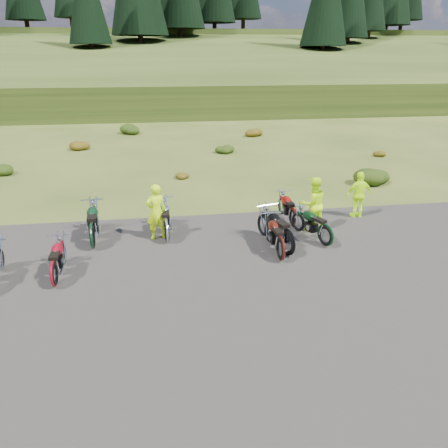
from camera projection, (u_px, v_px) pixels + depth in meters
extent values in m
plane|color=#374818|center=(213.00, 264.00, 12.47)|extent=(300.00, 300.00, 0.00)
cube|color=black|center=(224.00, 301.00, 10.63)|extent=(20.00, 12.00, 0.04)
cube|color=#293A13|center=(160.00, 75.00, 113.63)|extent=(300.00, 90.00, 9.17)
cylinder|color=black|center=(27.00, 26.00, 69.52)|extent=(0.70, 0.70, 2.20)
cylinder|color=black|center=(72.00, 23.00, 75.58)|extent=(0.70, 0.70, 2.20)
cylinder|color=black|center=(92.00, 52.00, 55.11)|extent=(0.70, 0.70, 2.20)
cylinder|color=black|center=(141.00, 42.00, 61.02)|extent=(0.70, 0.70, 2.20)
cylinder|color=black|center=(181.00, 35.00, 66.94)|extent=(0.70, 0.70, 2.20)
cylinder|color=black|center=(215.00, 29.00, 72.85)|extent=(0.70, 0.70, 2.20)
cylinder|color=black|center=(243.00, 25.00, 78.84)|extent=(0.70, 0.70, 2.20)
cylinder|color=black|center=(322.00, 53.00, 58.44)|extent=(0.70, 0.70, 2.20)
cylinder|color=black|center=(347.00, 44.00, 64.35)|extent=(0.70, 0.70, 2.20)
cylinder|color=black|center=(368.00, 37.00, 70.26)|extent=(0.70, 0.70, 2.20)
cylinder|color=black|center=(385.00, 31.00, 76.18)|extent=(0.70, 0.70, 2.20)
cylinder|color=black|center=(401.00, 26.00, 82.09)|extent=(0.70, 0.70, 2.20)
ellipsoid|color=#1D370D|center=(1.00, 168.00, 21.48)|extent=(1.03, 1.03, 0.61)
ellipsoid|color=#5D370B|center=(79.00, 144.00, 26.73)|extent=(1.30, 1.30, 0.77)
ellipsoid|color=#1D370D|center=(131.00, 128.00, 31.98)|extent=(1.56, 1.56, 0.92)
ellipsoid|color=#5D370B|center=(180.00, 174.00, 20.79)|extent=(0.77, 0.77, 0.45)
ellipsoid|color=#1D370D|center=(224.00, 148.00, 26.04)|extent=(1.03, 1.03, 0.61)
ellipsoid|color=#5D370B|center=(253.00, 131.00, 31.29)|extent=(1.30, 1.30, 0.77)
ellipsoid|color=#1D370D|center=(373.00, 174.00, 19.99)|extent=(1.56, 1.56, 0.92)
ellipsoid|color=#5D370B|center=(377.00, 152.00, 25.35)|extent=(0.77, 0.77, 0.45)
imported|color=#C9FF0D|center=(156.00, 213.00, 13.83)|extent=(0.76, 0.61, 1.81)
imported|color=#C9FF0D|center=(313.00, 205.00, 14.48)|extent=(0.98, 0.81, 1.84)
imported|color=#C9FF0D|center=(359.00, 195.00, 15.69)|extent=(1.02, 0.49, 1.68)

